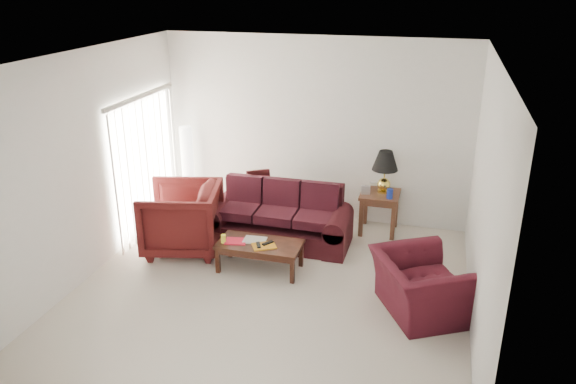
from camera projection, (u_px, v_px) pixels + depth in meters
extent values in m
plane|color=beige|center=(271.00, 289.00, 7.38)|extent=(5.00, 5.00, 0.00)
cube|color=silver|center=(146.00, 165.00, 8.75)|extent=(0.10, 2.00, 2.16)
cube|color=black|center=(259.00, 181.00, 9.21)|extent=(0.42, 0.36, 0.39)
cube|color=silver|center=(366.00, 190.00, 8.73)|extent=(0.14, 0.07, 0.14)
cylinder|color=#1930A7|center=(390.00, 194.00, 8.56)|extent=(0.10, 0.10, 0.15)
cube|color=silver|center=(375.00, 182.00, 9.00)|extent=(0.19, 0.21, 0.06)
imported|color=#410F0F|center=(182.00, 218.00, 8.26)|extent=(1.33, 1.30, 1.01)
imported|color=#3E0E17|center=(420.00, 286.00, 6.77)|extent=(1.39, 1.44, 0.72)
cube|color=red|center=(236.00, 241.00, 7.77)|extent=(0.32, 0.26, 0.02)
cube|color=beige|center=(255.00, 240.00, 7.80)|extent=(0.32, 0.25, 0.02)
cube|color=orange|center=(264.00, 246.00, 7.63)|extent=(0.39, 0.36, 0.02)
cube|color=black|center=(258.00, 245.00, 7.62)|extent=(0.11, 0.17, 0.02)
cube|color=black|center=(268.00, 243.00, 7.67)|extent=(0.14, 0.17, 0.02)
cylinder|color=yellow|center=(223.00, 239.00, 7.72)|extent=(0.08, 0.08, 0.12)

